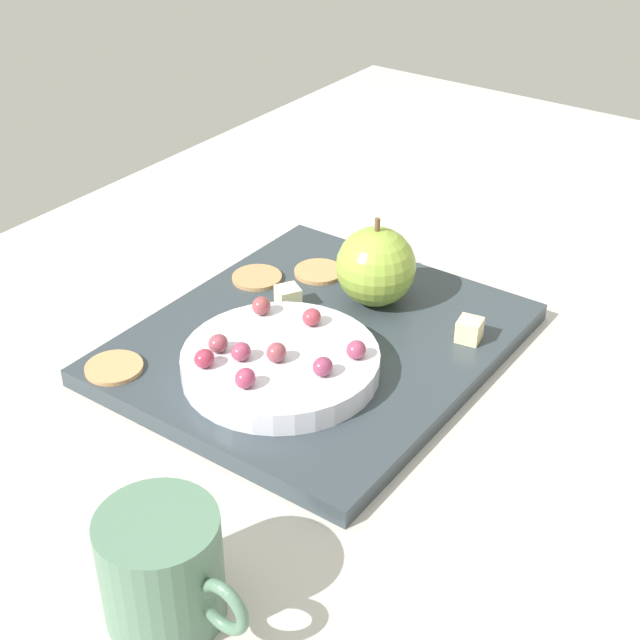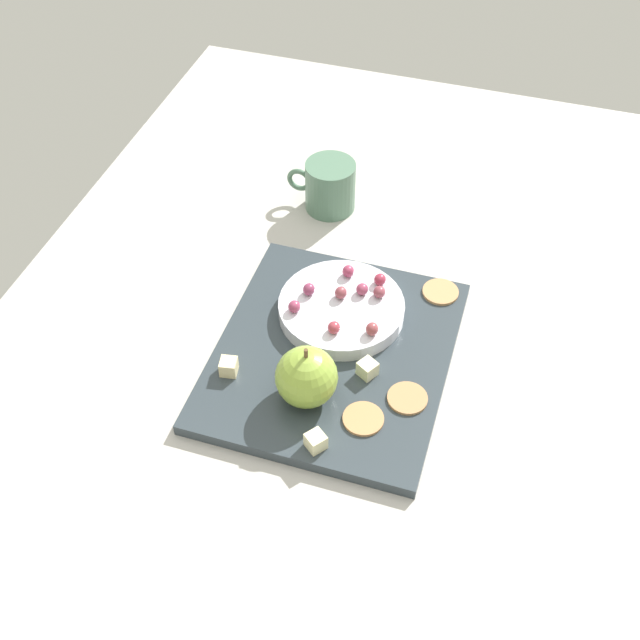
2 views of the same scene
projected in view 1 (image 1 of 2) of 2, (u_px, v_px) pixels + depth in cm
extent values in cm
cube|color=#B0ACA5|center=(353.00, 364.00, 86.52)|extent=(148.73, 91.13, 4.02)
cube|color=#2F383F|center=(317.00, 343.00, 84.40)|extent=(34.57, 29.73, 1.67)
cylinder|color=silver|center=(281.00, 363.00, 78.46)|extent=(16.97, 16.97, 2.06)
sphere|color=#84A339|center=(376.00, 267.00, 87.08)|extent=(7.64, 7.64, 7.64)
cylinder|color=brown|center=(377.00, 224.00, 84.72)|extent=(0.50, 0.50, 1.20)
cube|color=beige|center=(469.00, 330.00, 82.83)|extent=(2.43, 2.43, 2.10)
cube|color=beige|center=(383.00, 256.00, 94.73)|extent=(2.95, 2.95, 2.10)
cube|color=beige|center=(290.00, 296.00, 87.90)|extent=(2.88, 2.88, 2.10)
cylinder|color=#AC7F51|center=(257.00, 278.00, 92.60)|extent=(5.02, 5.02, 0.40)
cylinder|color=tan|center=(319.00, 272.00, 93.62)|extent=(5.02, 5.02, 0.40)
cylinder|color=tan|center=(114.00, 368.00, 79.35)|extent=(5.02, 5.02, 0.40)
ellipsoid|color=#913953|center=(241.00, 352.00, 76.75)|extent=(1.79, 1.61, 1.55)
ellipsoid|color=#983451|center=(245.00, 378.00, 73.47)|extent=(1.79, 1.61, 1.65)
ellipsoid|color=#952B41|center=(204.00, 358.00, 75.89)|extent=(1.79, 1.61, 1.56)
ellipsoid|color=#9A3542|center=(312.00, 317.00, 81.32)|extent=(1.79, 1.61, 1.54)
ellipsoid|color=#833352|center=(323.00, 367.00, 74.88)|extent=(1.79, 1.61, 1.60)
ellipsoid|color=brown|center=(261.00, 306.00, 82.82)|extent=(1.79, 1.61, 1.69)
ellipsoid|color=brown|center=(218.00, 343.00, 77.77)|extent=(1.79, 1.61, 1.57)
ellipsoid|color=#923855|center=(356.00, 350.00, 76.96)|extent=(1.79, 1.61, 1.58)
ellipsoid|color=brown|center=(276.00, 352.00, 76.53)|extent=(1.79, 1.61, 1.68)
cylinder|color=#4E725B|center=(162.00, 568.00, 57.41)|extent=(7.80, 7.80, 7.99)
torus|color=#4E725B|center=(223.00, 607.00, 54.83)|extent=(0.89, 4.02, 4.00)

